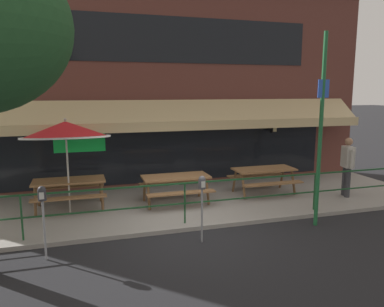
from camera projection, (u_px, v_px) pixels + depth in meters
The scene contains 12 objects.
ground_plane at pixel (189, 232), 8.40m from camera, with size 120.00×120.00×0.00m, color black.
patio_deck at pixel (168, 204), 10.28m from camera, with size 15.00×4.00×0.10m, color gray.
restaurant_building at pixel (151, 84), 11.83m from camera, with size 15.00×1.60×6.71m.
patio_railing at pixel (185, 194), 8.55m from camera, with size 13.84×0.04×0.97m.
picnic_table_left at pixel (69, 186), 9.65m from camera, with size 1.80×1.42×0.76m.
picnic_table_centre at pixel (176, 182), 10.10m from camera, with size 1.80×1.42×0.76m.
picnic_table_right at pixel (264, 174), 11.06m from camera, with size 1.80×1.42×0.76m.
patio_umbrella_left at pixel (66, 130), 9.10m from camera, with size 2.14×2.14×2.39m.
pedestrian_walking at pixel (347, 164), 10.73m from camera, with size 0.33×0.60×1.71m.
parking_meter_near at pixel (42, 201), 6.83m from camera, with size 0.15×0.16×1.42m.
parking_meter_far at pixel (202, 189), 7.64m from camera, with size 0.15×0.16×1.42m.
street_sign_pole at pixel (321, 130), 8.45m from camera, with size 0.28×0.09×4.41m.
Camera 1 is at (-2.24, -7.67, 3.13)m, focal length 35.00 mm.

